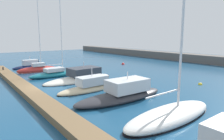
% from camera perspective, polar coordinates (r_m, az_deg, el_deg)
% --- Properties ---
extents(ground_plane, '(120.00, 120.00, 0.00)m').
position_cam_1_polar(ground_plane, '(23.60, -19.01, -5.76)').
color(ground_plane, navy).
extents(dock_pier, '(40.43, 1.65, 0.58)m').
position_cam_1_polar(dock_pier, '(23.12, -22.63, -5.55)').
color(dock_pier, brown).
rests_on(dock_pier, ground_plane).
extents(breakwater_seawall, '(108.00, 3.69, 1.84)m').
position_cam_1_polar(breakwater_seawall, '(49.29, 26.28, 2.68)').
color(breakwater_seawall, '#5B5651').
rests_on(breakwater_seawall, ground_plane).
extents(motorboat_navy_nearest, '(1.89, 6.81, 2.51)m').
position_cam_1_polar(motorboat_navy_nearest, '(41.54, -22.00, 1.13)').
color(motorboat_navy_nearest, navy).
rests_on(motorboat_navy_nearest, ground_plane).
extents(sailboat_red_second, '(2.36, 6.87, 14.01)m').
position_cam_1_polar(sailboat_red_second, '(36.62, -20.34, 0.22)').
color(sailboat_red_second, '#B72D28').
rests_on(sailboat_red_second, ground_plane).
extents(sailboat_teal_third, '(2.79, 9.06, 18.87)m').
position_cam_1_polar(sailboat_teal_third, '(31.89, -15.08, -0.82)').
color(sailboat_teal_third, '#19707F').
rests_on(sailboat_teal_third, ground_plane).
extents(motorboat_ivory_fourth, '(3.97, 10.52, 2.98)m').
position_cam_1_polar(motorboat_ivory_fourth, '(28.11, -8.96, -2.14)').
color(motorboat_ivory_fourth, silver).
rests_on(motorboat_ivory_fourth, ground_plane).
extents(motorboat_sand_fifth, '(2.55, 7.60, 2.84)m').
position_cam_1_polar(motorboat_sand_fifth, '(22.94, -6.37, -4.78)').
color(motorboat_sand_fifth, beige).
rests_on(motorboat_sand_fifth, ground_plane).
extents(motorboat_charcoal_sixth, '(3.35, 10.00, 2.83)m').
position_cam_1_polar(motorboat_charcoal_sixth, '(19.60, 3.14, -6.57)').
color(motorboat_charcoal_sixth, '#2D2D33').
rests_on(motorboat_charcoal_sixth, ground_plane).
extents(sailboat_white_seventh, '(2.97, 9.25, 14.94)m').
position_cam_1_polar(sailboat_white_seventh, '(15.83, 16.34, -11.95)').
color(sailboat_white_seventh, white).
rests_on(sailboat_white_seventh, ground_plane).
extents(mooring_buoy_yellow, '(0.51, 0.51, 0.51)m').
position_cam_1_polar(mooring_buoy_yellow, '(27.66, 23.77, -3.83)').
color(mooring_buoy_yellow, yellow).
rests_on(mooring_buoy_yellow, ground_plane).
extents(mooring_buoy_red, '(0.69, 0.69, 0.69)m').
position_cam_1_polar(mooring_buoy_red, '(43.41, 3.18, 1.63)').
color(mooring_buoy_red, red).
rests_on(mooring_buoy_red, ground_plane).
extents(dock_bollard, '(0.20, 0.20, 0.44)m').
position_cam_1_polar(dock_bollard, '(37.31, -28.55, 0.38)').
color(dock_bollard, black).
rests_on(dock_bollard, dock_pier).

